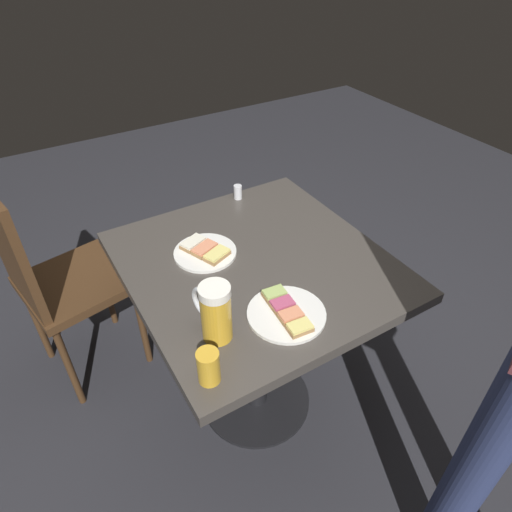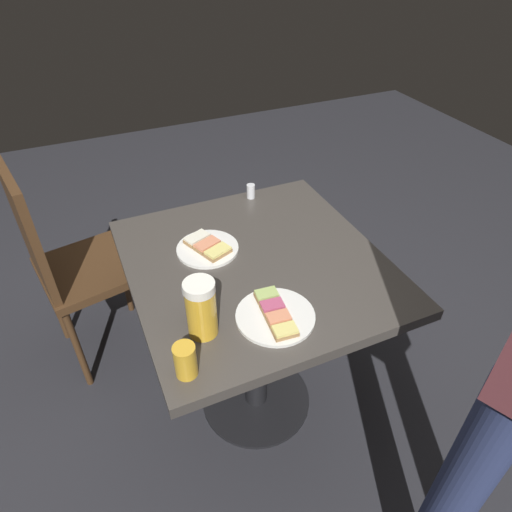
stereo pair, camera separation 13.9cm
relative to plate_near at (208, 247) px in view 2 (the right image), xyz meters
The scene contains 8 objects.
ground_plane 0.77m from the plate_near, 136.23° to the left, with size 6.00×6.00×0.00m, color #28282D.
cafe_table 0.23m from the plate_near, 136.23° to the left, with size 0.78×0.82×0.74m.
plate_near is the anchor object (origin of this frame).
plate_far 0.37m from the plate_near, 101.06° to the left, with size 0.22×0.22×0.03m.
beer_mug 0.36m from the plate_near, 68.97° to the left, with size 0.08×0.14×0.17m.
beer_glass_small 0.49m from the plate_near, 65.42° to the left, with size 0.05×0.05×0.09m, color gold.
salt_shaker 0.36m from the plate_near, 136.17° to the right, with size 0.03×0.03×0.05m, color silver.
cafe_chair 0.65m from the plate_near, 43.47° to the right, with size 0.45×0.45×0.94m.
Camera 2 is at (0.44, 1.01, 1.62)m, focal length 31.46 mm.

